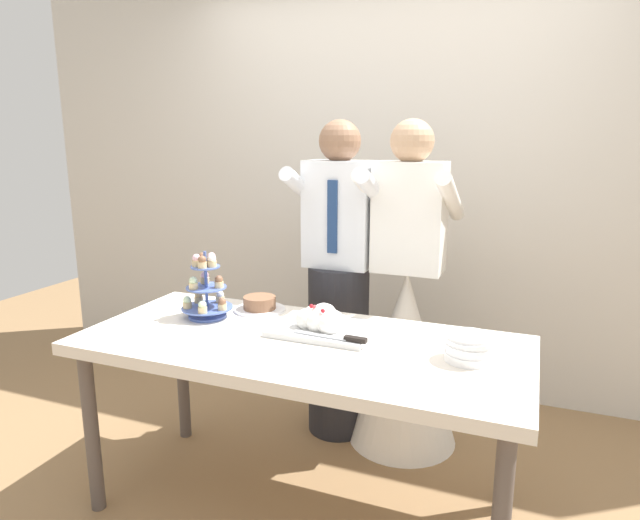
{
  "coord_description": "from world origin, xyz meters",
  "views": [
    {
      "loc": [
        0.84,
        -1.91,
        1.57
      ],
      "look_at": [
        0.03,
        0.15,
        1.07
      ],
      "focal_mm": 30.78,
      "sensor_mm": 36.0,
      "label": 1
    }
  ],
  "objects_px": {
    "main_cake_tray": "(323,322)",
    "plate_stack": "(469,348)",
    "round_cake": "(260,305)",
    "cupcake_stand": "(206,290)",
    "person_bride": "(405,335)",
    "person_groom": "(339,298)",
    "dessert_table": "(300,357)"
  },
  "relations": [
    {
      "from": "cupcake_stand",
      "to": "person_groom",
      "type": "bearing_deg",
      "value": 54.72
    },
    {
      "from": "cupcake_stand",
      "to": "person_bride",
      "type": "distance_m",
      "value": 1.04
    },
    {
      "from": "dessert_table",
      "to": "person_groom",
      "type": "height_order",
      "value": "person_groom"
    },
    {
      "from": "dessert_table",
      "to": "round_cake",
      "type": "xyz_separation_m",
      "value": [
        -0.33,
        0.28,
        0.1
      ]
    },
    {
      "from": "dessert_table",
      "to": "cupcake_stand",
      "type": "bearing_deg",
      "value": 168.25
    },
    {
      "from": "plate_stack",
      "to": "round_cake",
      "type": "xyz_separation_m",
      "value": [
        -0.99,
        0.25,
        -0.02
      ]
    },
    {
      "from": "plate_stack",
      "to": "person_bride",
      "type": "height_order",
      "value": "person_bride"
    },
    {
      "from": "plate_stack",
      "to": "main_cake_tray",
      "type": "bearing_deg",
      "value": 171.8
    },
    {
      "from": "plate_stack",
      "to": "person_bride",
      "type": "bearing_deg",
      "value": 119.26
    },
    {
      "from": "plate_stack",
      "to": "round_cake",
      "type": "bearing_deg",
      "value": 165.81
    },
    {
      "from": "person_bride",
      "to": "person_groom",
      "type": "bearing_deg",
      "value": -176.85
    },
    {
      "from": "plate_stack",
      "to": "person_bride",
      "type": "relative_size",
      "value": 0.11
    },
    {
      "from": "plate_stack",
      "to": "cupcake_stand",
      "type": "bearing_deg",
      "value": 176.33
    },
    {
      "from": "round_cake",
      "to": "person_bride",
      "type": "bearing_deg",
      "value": 36.05
    },
    {
      "from": "cupcake_stand",
      "to": "main_cake_tray",
      "type": "distance_m",
      "value": 0.56
    },
    {
      "from": "dessert_table",
      "to": "person_groom",
      "type": "relative_size",
      "value": 1.08
    },
    {
      "from": "plate_stack",
      "to": "person_groom",
      "type": "relative_size",
      "value": 0.11
    },
    {
      "from": "dessert_table",
      "to": "cupcake_stand",
      "type": "distance_m",
      "value": 0.55
    },
    {
      "from": "plate_stack",
      "to": "person_groom",
      "type": "height_order",
      "value": "person_groom"
    },
    {
      "from": "person_bride",
      "to": "dessert_table",
      "type": "bearing_deg",
      "value": -110.76
    },
    {
      "from": "cupcake_stand",
      "to": "plate_stack",
      "type": "xyz_separation_m",
      "value": [
        1.16,
        -0.07,
        -0.08
      ]
    },
    {
      "from": "main_cake_tray",
      "to": "person_bride",
      "type": "relative_size",
      "value": 0.26
    },
    {
      "from": "dessert_table",
      "to": "person_groom",
      "type": "bearing_deg",
      "value": 96.91
    },
    {
      "from": "plate_stack",
      "to": "person_bride",
      "type": "distance_m",
      "value": 0.82
    },
    {
      "from": "round_cake",
      "to": "person_groom",
      "type": "distance_m",
      "value": 0.49
    },
    {
      "from": "cupcake_stand",
      "to": "person_bride",
      "type": "relative_size",
      "value": 0.18
    },
    {
      "from": "main_cake_tray",
      "to": "person_groom",
      "type": "relative_size",
      "value": 0.26
    },
    {
      "from": "main_cake_tray",
      "to": "person_bride",
      "type": "height_order",
      "value": "person_bride"
    },
    {
      "from": "person_groom",
      "to": "person_bride",
      "type": "distance_m",
      "value": 0.39
    },
    {
      "from": "dessert_table",
      "to": "person_bride",
      "type": "relative_size",
      "value": 1.08
    },
    {
      "from": "main_cake_tray",
      "to": "person_groom",
      "type": "xyz_separation_m",
      "value": [
        -0.14,
        0.58,
        -0.07
      ]
    },
    {
      "from": "main_cake_tray",
      "to": "plate_stack",
      "type": "height_order",
      "value": "main_cake_tray"
    }
  ]
}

